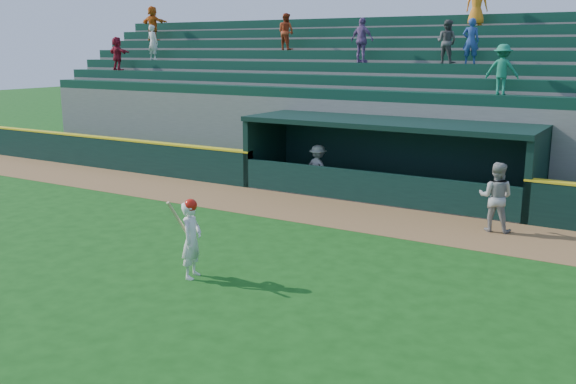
{
  "coord_description": "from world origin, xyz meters",
  "views": [
    {
      "loc": [
        7.81,
        -11.3,
        4.67
      ],
      "look_at": [
        0.0,
        1.6,
        1.3
      ],
      "focal_mm": 40.0,
      "sensor_mm": 36.0,
      "label": 1
    }
  ],
  "objects": [
    {
      "name": "field_wall_left",
      "position": [
        -12.25,
        6.55,
        0.6
      ],
      "size": [
        15.5,
        0.3,
        1.2
      ],
      "primitive_type": "cube",
      "color": "black",
      "rests_on": "ground"
    },
    {
      "name": "wall_stripe_left",
      "position": [
        -12.25,
        6.55,
        1.23
      ],
      "size": [
        15.5,
        0.32,
        0.06
      ],
      "primitive_type": "cube",
      "color": "yellow",
      "rests_on": "field_wall_left"
    },
    {
      "name": "dugout_player_front",
      "position": [
        4.04,
        5.35,
        0.92
      ],
      "size": [
        0.94,
        0.75,
        1.83
      ],
      "primitive_type": "imported",
      "rotation": [
        0.0,
        0.0,
        3.21
      ],
      "color": "#9A9995",
      "rests_on": "ground"
    },
    {
      "name": "warning_track",
      "position": [
        0.0,
        4.9,
        0.01
      ],
      "size": [
        40.0,
        3.0,
        0.01
      ],
      "primitive_type": "cube",
      "color": "brown",
      "rests_on": "ground"
    },
    {
      "name": "batter_at_plate",
      "position": [
        -0.49,
        -1.45,
        0.85
      ],
      "size": [
        0.52,
        0.82,
        1.7
      ],
      "color": "white",
      "rests_on": "ground"
    },
    {
      "name": "stands",
      "position": [
        -0.03,
        12.57,
        2.4
      ],
      "size": [
        34.5,
        6.25,
        7.13
      ],
      "color": "slate",
      "rests_on": "ground"
    },
    {
      "name": "dugout",
      "position": [
        0.0,
        8.0,
        1.36
      ],
      "size": [
        9.4,
        2.8,
        2.46
      ],
      "color": "slate",
      "rests_on": "ground"
    },
    {
      "name": "dugout_player_inside",
      "position": [
        -2.22,
        7.19,
        0.78
      ],
      "size": [
        1.12,
        0.8,
        1.57
      ],
      "primitive_type": "imported",
      "rotation": [
        0.0,
        0.0,
        2.91
      ],
      "color": "#9E9E99",
      "rests_on": "ground"
    },
    {
      "name": "ground",
      "position": [
        0.0,
        0.0,
        0.0
      ],
      "size": [
        120.0,
        120.0,
        0.0
      ],
      "primitive_type": "plane",
      "color": "#134812",
      "rests_on": "ground"
    }
  ]
}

